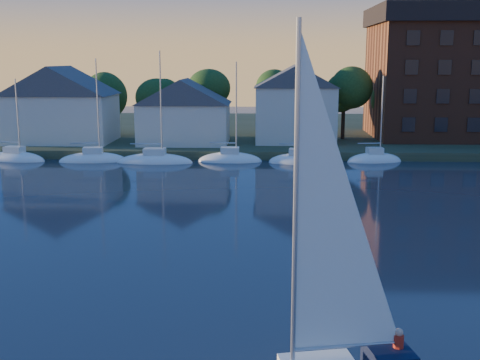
# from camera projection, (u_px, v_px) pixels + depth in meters

# --- Properties ---
(shoreline_land) EXTENTS (160.00, 50.00, 2.00)m
(shoreline_land) POSITION_uv_depth(u_px,v_px,m) (238.00, 134.00, 93.87)
(shoreline_land) COLOR #303B22
(shoreline_land) RESTS_ON ground
(wooden_dock) EXTENTS (120.00, 3.00, 1.00)m
(wooden_dock) POSITION_uv_depth(u_px,v_px,m) (230.00, 158.00, 71.34)
(wooden_dock) COLOR brown
(wooden_dock) RESTS_ON ground
(clubhouse_west) EXTENTS (13.65, 9.45, 9.64)m
(clubhouse_west) POSITION_uv_depth(u_px,v_px,m) (61.00, 103.00, 76.89)
(clubhouse_west) COLOR silver
(clubhouse_west) RESTS_ON shoreline_land
(clubhouse_centre) EXTENTS (11.55, 8.40, 8.08)m
(clubhouse_centre) POSITION_uv_depth(u_px,v_px,m) (184.00, 111.00, 75.46)
(clubhouse_centre) COLOR silver
(clubhouse_centre) RESTS_ON shoreline_land
(clubhouse_east) EXTENTS (10.50, 8.40, 9.80)m
(clubhouse_east) POSITION_uv_depth(u_px,v_px,m) (295.00, 103.00, 76.71)
(clubhouse_east) COLOR silver
(clubhouse_east) RESTS_ON shoreline_land
(tree_line) EXTENTS (93.40, 5.40, 8.90)m
(tree_line) POSITION_uv_depth(u_px,v_px,m) (249.00, 92.00, 80.63)
(tree_line) COLOR #322017
(tree_line) RESTS_ON shoreline_land
(moored_fleet) EXTENTS (63.50, 2.40, 12.05)m
(moored_fleet) POSITION_uv_depth(u_px,v_px,m) (124.00, 160.00, 68.84)
(moored_fleet) COLOR white
(moored_fleet) RESTS_ON ground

